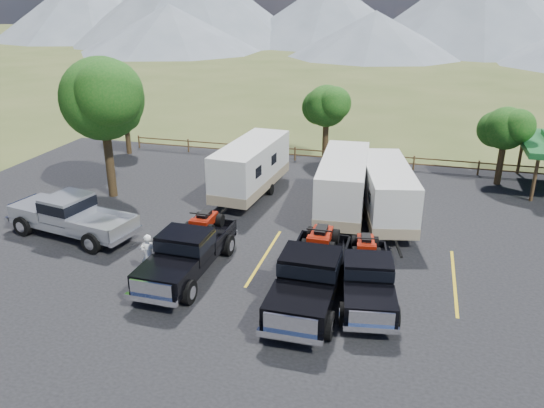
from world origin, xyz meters
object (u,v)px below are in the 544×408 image
(rig_left, at_px, (189,250))
(person_a, at_px, (149,255))
(trailer_left, at_px, (251,168))
(pickup_silver, at_px, (72,216))
(trailer_right, at_px, (386,193))
(tree_big_nw, at_px, (102,99))
(rig_right, at_px, (367,275))
(person_b, at_px, (170,261))
(trailer_center, at_px, (343,186))
(rig_center, at_px, (311,273))

(rig_left, height_order, person_a, rig_left)
(person_a, bearing_deg, trailer_left, -117.23)
(trailer_left, xyz_separation_m, pickup_silver, (-6.50, -7.64, -0.55))
(trailer_right, bearing_deg, tree_big_nw, 169.28)
(tree_big_nw, distance_m, rig_right, 17.42)
(pickup_silver, bearing_deg, person_a, 75.34)
(trailer_right, bearing_deg, person_b, -145.32)
(rig_right, relative_size, person_b, 3.53)
(trailer_center, relative_size, pickup_silver, 1.26)
(rig_right, bearing_deg, trailer_center, 95.85)
(pickup_silver, bearing_deg, trailer_right, 122.47)
(rig_left, relative_size, trailer_left, 0.73)
(person_a, bearing_deg, person_b, 149.82)
(trailer_center, distance_m, person_b, 10.40)
(rig_right, height_order, person_a, rig_right)
(person_b, bearing_deg, trailer_right, 38.15)
(trailer_right, relative_size, person_a, 4.56)
(rig_center, distance_m, trailer_left, 11.56)
(person_b, bearing_deg, pickup_silver, 148.44)
(rig_center, height_order, pickup_silver, rig_center)
(tree_big_nw, relative_size, rig_center, 1.14)
(trailer_center, height_order, person_b, trailer_center)
(trailer_right, height_order, pickup_silver, trailer_right)
(trailer_right, height_order, person_a, trailer_right)
(rig_left, xyz_separation_m, person_b, (-0.44, -0.82, -0.18))
(rig_left, bearing_deg, pickup_silver, 165.93)
(pickup_silver, height_order, person_a, pickup_silver)
(rig_right, distance_m, pickup_silver, 14.18)
(pickup_silver, distance_m, person_b, 6.89)
(rig_right, xyz_separation_m, trailer_left, (-7.56, 9.44, 0.66))
(rig_left, relative_size, rig_right, 1.07)
(trailer_center, relative_size, person_b, 5.15)
(person_a, bearing_deg, rig_center, 159.35)
(trailer_left, height_order, trailer_right, trailer_left)
(rig_center, xyz_separation_m, trailer_center, (-0.09, 8.55, 0.49))
(pickup_silver, bearing_deg, tree_big_nw, -157.74)
(tree_big_nw, distance_m, rig_center, 15.98)
(person_b, bearing_deg, tree_big_nw, 124.21)
(trailer_left, height_order, trailer_center, trailer_center)
(trailer_left, height_order, person_b, trailer_left)
(tree_big_nw, bearing_deg, rig_left, -42.14)
(trailer_right, bearing_deg, pickup_silver, -170.21)
(tree_big_nw, relative_size, rig_right, 1.31)
(person_a, bearing_deg, tree_big_nw, -70.99)
(rig_right, xyz_separation_m, person_a, (-8.75, -0.67, -0.02))
(rig_center, bearing_deg, trailer_right, 75.34)
(trailer_left, distance_m, person_b, 10.32)
(trailer_right, distance_m, person_b, 11.55)
(trailer_center, bearing_deg, trailer_right, -10.65)
(rig_right, distance_m, trailer_left, 12.11)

